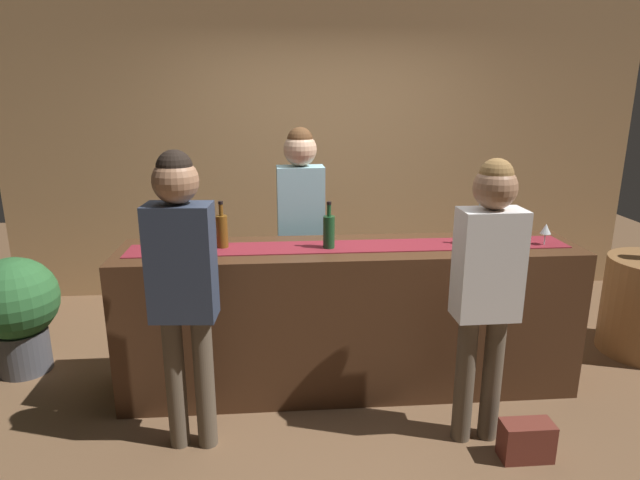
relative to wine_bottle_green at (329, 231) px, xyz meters
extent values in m
plane|color=brown|center=(0.14, 0.03, -1.10)|extent=(10.00, 10.00, 0.00)
cube|color=tan|center=(0.14, 1.93, 0.35)|extent=(6.00, 0.12, 2.90)
cube|color=#472B19|center=(0.14, 0.03, -0.61)|extent=(2.95, 0.60, 0.99)
cube|color=maroon|center=(0.14, 0.03, -0.11)|extent=(2.81, 0.28, 0.01)
cylinder|color=#194723|center=(0.00, 0.00, -0.01)|extent=(0.07, 0.07, 0.21)
cylinder|color=#194723|center=(0.00, 0.00, 0.13)|extent=(0.03, 0.03, 0.08)
cylinder|color=black|center=(0.00, 0.00, 0.18)|extent=(0.03, 0.03, 0.02)
cylinder|color=#B2C6C1|center=(0.97, 0.00, -0.01)|extent=(0.07, 0.07, 0.21)
cylinder|color=#B2C6C1|center=(0.97, 0.00, 0.13)|extent=(0.03, 0.03, 0.08)
cylinder|color=black|center=(0.97, 0.00, 0.18)|extent=(0.03, 0.03, 0.02)
cylinder|color=brown|center=(-0.67, 0.07, -0.01)|extent=(0.07, 0.07, 0.21)
cylinder|color=brown|center=(-0.67, 0.07, 0.13)|extent=(0.03, 0.03, 0.08)
cylinder|color=black|center=(-0.67, 0.07, 0.18)|extent=(0.03, 0.03, 0.02)
cylinder|color=silver|center=(-0.85, 0.07, -0.11)|extent=(0.06, 0.06, 0.00)
cylinder|color=silver|center=(-0.85, 0.07, -0.07)|extent=(0.01, 0.01, 0.08)
cone|color=silver|center=(-0.85, 0.07, 0.00)|extent=(0.07, 0.07, 0.06)
cylinder|color=silver|center=(1.16, 0.06, -0.11)|extent=(0.06, 0.06, 0.00)
cylinder|color=silver|center=(1.16, 0.06, -0.07)|extent=(0.01, 0.01, 0.08)
cone|color=silver|center=(1.16, 0.06, 0.00)|extent=(0.07, 0.07, 0.06)
cylinder|color=silver|center=(1.39, -0.04, -0.11)|extent=(0.06, 0.06, 0.00)
cylinder|color=silver|center=(1.39, -0.04, -0.07)|extent=(0.01, 0.01, 0.08)
cone|color=silver|center=(1.39, -0.04, 0.00)|extent=(0.07, 0.07, 0.06)
cylinder|color=#26262B|center=(-0.07, 0.61, -0.70)|extent=(0.11, 0.11, 0.79)
cylinder|color=#26262B|center=(-0.23, 0.60, -0.70)|extent=(0.11, 0.11, 0.79)
cube|color=#99D1E0|center=(-0.15, 0.61, 0.01)|extent=(0.35, 0.21, 0.63)
sphere|color=#DBAD89|center=(-0.15, 0.61, 0.45)|extent=(0.24, 0.24, 0.24)
sphere|color=brown|center=(-0.15, 0.61, 0.51)|extent=(0.19, 0.19, 0.19)
cylinder|color=brown|center=(0.71, -0.62, -0.72)|extent=(0.11, 0.11, 0.76)
cylinder|color=brown|center=(0.87, -0.62, -0.72)|extent=(0.11, 0.11, 0.76)
cube|color=white|center=(0.79, -0.62, -0.04)|extent=(0.34, 0.20, 0.60)
sphere|color=#9E7051|center=(0.79, -0.62, 0.38)|extent=(0.23, 0.23, 0.23)
sphere|color=olive|center=(0.79, -0.62, 0.44)|extent=(0.18, 0.18, 0.18)
cylinder|color=brown|center=(-0.90, -0.54, -0.71)|extent=(0.11, 0.11, 0.78)
cylinder|color=brown|center=(-0.74, -0.55, -0.71)|extent=(0.11, 0.11, 0.78)
cube|color=#2D384C|center=(-0.82, -0.55, -0.01)|extent=(0.35, 0.23, 0.62)
sphere|color=#9E7051|center=(-0.82, -0.55, 0.42)|extent=(0.23, 0.23, 0.23)
sphere|color=black|center=(-0.82, -0.55, 0.49)|extent=(0.18, 0.18, 0.18)
cylinder|color=#4C4C51|center=(-2.15, 0.40, -0.94)|extent=(0.36, 0.36, 0.31)
sphere|color=#2D6633|center=(-2.15, 0.40, -0.54)|extent=(0.58, 0.58, 0.58)
cube|color=brown|center=(1.01, -0.82, -0.99)|extent=(0.28, 0.14, 0.22)
camera|label=1|loc=(-0.32, -3.27, 0.87)|focal=30.44mm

